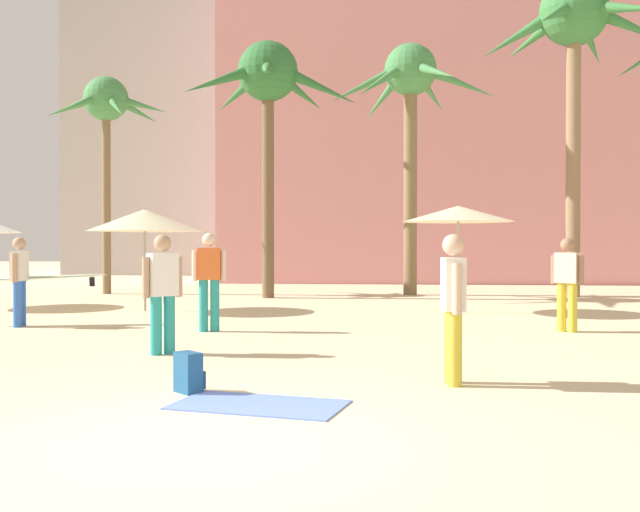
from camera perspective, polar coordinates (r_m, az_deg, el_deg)
ground at (r=5.89m, az=-9.51°, el=-14.22°), size 120.00×120.00×0.00m
hotel_pink at (r=34.70m, az=14.39°, el=11.42°), size 24.42×10.03×15.82m
palm_tree_far_left at (r=21.81m, az=-4.03°, el=13.03°), size 4.88×5.32×7.42m
palm_tree_left at (r=23.73m, az=19.10°, el=16.06°), size 5.53×5.11×9.38m
palm_tree_right at (r=24.33m, az=-16.21°, el=10.72°), size 3.81×3.46×6.80m
palm_tree_far_right at (r=23.14m, az=6.99°, el=12.46°), size 5.10×4.82×7.69m
cafe_umbrella_0 at (r=17.50m, az=-13.43°, el=2.71°), size 2.64×2.64×2.36m
cafe_umbrella_1 at (r=16.87m, az=10.65°, el=3.22°), size 2.51×2.51×2.42m
beach_towel at (r=7.17m, az=-4.76°, el=-11.42°), size 1.77×1.21×0.01m
backpack at (r=7.84m, az=-10.12°, el=-8.93°), size 0.35×0.35×0.42m
person_far_left at (r=14.99m, az=-22.02°, el=-1.58°), size 3.00×1.10×1.68m
person_near_right at (r=13.66m, az=18.62°, el=-1.80°), size 0.54×0.44×1.66m
person_mid_right at (r=8.20m, az=10.28°, el=-3.55°), size 0.26×0.61×1.65m
person_mid_center at (r=13.14m, az=-8.60°, el=-1.65°), size 0.61×0.30×1.74m
person_mid_left at (r=10.52m, az=-12.10°, el=-2.51°), size 0.51×0.48×1.68m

